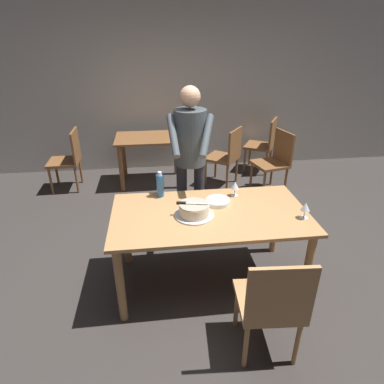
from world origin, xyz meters
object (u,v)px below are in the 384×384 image
at_px(background_chair_2, 275,160).
at_px(cake_knife, 186,203).
at_px(wine_glass_near, 306,207).
at_px(background_chair_1, 227,155).
at_px(background_chair_3, 68,158).
at_px(plate_stack, 218,201).
at_px(background_chair_0, 264,143).
at_px(wine_glass_far, 235,186).
at_px(cake_on_platter, 194,210).
at_px(background_table, 149,147).
at_px(chair_near_side, 272,303).
at_px(person_cutting_cake, 190,152).
at_px(water_bottle, 160,185).
at_px(main_dining_table, 210,223).

bearing_deg(background_chair_2, cake_knife, -128.60).
xyz_separation_m(wine_glass_near, background_chair_1, (-0.14, 2.33, -0.36)).
distance_m(background_chair_2, background_chair_3, 3.03).
height_order(cake_knife, plate_stack, cake_knife).
distance_m(background_chair_0, background_chair_3, 3.11).
bearing_deg(wine_glass_near, background_chair_0, 77.91).
relative_size(plate_stack, wine_glass_far, 1.53).
xyz_separation_m(wine_glass_near, wine_glass_far, (-0.48, 0.48, 0.00)).
bearing_deg(cake_knife, background_chair_1, 68.65).
relative_size(cake_on_platter, background_chair_0, 0.38).
bearing_deg(background_table, plate_stack, -74.40).
xyz_separation_m(chair_near_side, background_chair_1, (0.34, 2.98, 0.00)).
relative_size(wine_glass_far, person_cutting_cake, 0.08).
distance_m(plate_stack, background_chair_3, 2.82).
bearing_deg(water_bottle, cake_knife, -62.70).
distance_m(water_bottle, background_chair_1, 2.09).
xyz_separation_m(wine_glass_far, background_chair_3, (-2.01, 2.01, -0.36)).
xyz_separation_m(wine_glass_far, background_table, (-0.81, 2.09, -0.28)).
height_order(chair_near_side, background_chair_0, same).
bearing_deg(wine_glass_near, background_table, 116.71).
relative_size(cake_knife, person_cutting_cake, 0.16).
distance_m(wine_glass_far, chair_near_side, 1.19).
bearing_deg(water_bottle, background_chair_3, 124.00).
bearing_deg(chair_near_side, wine_glass_far, 90.22).
distance_m(cake_knife, chair_near_side, 1.03).
relative_size(chair_near_side, background_chair_1, 1.00).
height_order(wine_glass_far, person_cutting_cake, person_cutting_cake).
height_order(wine_glass_far, background_chair_2, background_chair_2).
bearing_deg(wine_glass_far, cake_knife, -148.03).
bearing_deg(water_bottle, cake_on_platter, -56.02).
bearing_deg(background_chair_2, cake_on_platter, -127.06).
distance_m(cake_on_platter, cake_knife, 0.10).
xyz_separation_m(cake_knife, water_bottle, (-0.20, 0.39, -0.00)).
height_order(wine_glass_far, background_chair_0, background_chair_0).
xyz_separation_m(wine_glass_far, background_chair_2, (0.99, 1.56, -0.36)).
xyz_separation_m(water_bottle, background_chair_1, (1.05, 1.77, -0.37)).
bearing_deg(main_dining_table, cake_knife, -175.30).
xyz_separation_m(background_table, background_chair_1, (1.15, -0.25, -0.09)).
bearing_deg(plate_stack, wine_glass_far, 36.39).
bearing_deg(background_chair_0, water_bottle, -128.34).
bearing_deg(background_chair_1, wine_glass_near, -86.52).
height_order(wine_glass_far, background_chair_3, background_chair_3).
relative_size(background_chair_1, background_chair_3, 1.00).
distance_m(wine_glass_near, background_table, 2.89).
xyz_separation_m(cake_knife, person_cutting_cake, (0.12, 0.69, 0.21)).
height_order(main_dining_table, plate_stack, plate_stack).
bearing_deg(wine_glass_near, plate_stack, 153.03).
xyz_separation_m(person_cutting_cake, background_table, (-0.43, 1.72, -0.50)).
xyz_separation_m(water_bottle, person_cutting_cake, (0.32, 0.30, 0.21)).
bearing_deg(background_chair_3, chair_near_side, -57.35).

